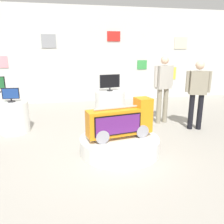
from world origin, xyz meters
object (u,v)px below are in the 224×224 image
at_px(novelty_firetruck_tv, 121,122).
at_px(shopper_browsing_rear, 163,85).
at_px(display_pedestal_center_rear, 13,117).
at_px(shopper_browsing_near_truck, 198,90).
at_px(main_display_pedestal, 119,145).
at_px(tv_on_center_rear, 11,94).
at_px(display_pedestal_left_rear, 110,103).
at_px(tv_on_left_rear, 110,82).

relative_size(novelty_firetruck_tv, shopper_browsing_rear, 0.73).
xyz_separation_m(display_pedestal_center_rear, shopper_browsing_near_truck, (4.17, -0.69, 0.58)).
bearing_deg(main_display_pedestal, tv_on_center_rear, 143.77).
bearing_deg(display_pedestal_center_rear, shopper_browsing_near_truck, -9.46).
height_order(novelty_firetruck_tv, display_pedestal_left_rear, novelty_firetruck_tv).
relative_size(main_display_pedestal, novelty_firetruck_tv, 1.18).
relative_size(display_pedestal_center_rear, shopper_browsing_near_truck, 0.44).
bearing_deg(tv_on_center_rear, main_display_pedestal, -36.23).
xyz_separation_m(main_display_pedestal, tv_on_left_rear, (0.33, 2.47, 0.83)).
xyz_separation_m(tv_on_center_rear, shopper_browsing_near_truck, (4.17, -0.69, 0.06)).
height_order(main_display_pedestal, display_pedestal_left_rear, display_pedestal_left_rear).
relative_size(novelty_firetruck_tv, display_pedestal_left_rear, 1.45).
relative_size(tv_on_left_rear, tv_on_center_rear, 1.59).
relative_size(main_display_pedestal, shopper_browsing_rear, 0.86).
height_order(tv_on_left_rear, shopper_browsing_near_truck, shopper_browsing_near_truck).
relative_size(novelty_firetruck_tv, tv_on_left_rear, 2.11).
height_order(tv_on_left_rear, shopper_browsing_rear, shopper_browsing_rear).
height_order(main_display_pedestal, tv_on_left_rear, tv_on_left_rear).
height_order(tv_on_center_rear, shopper_browsing_rear, shopper_browsing_rear).
bearing_deg(display_pedestal_left_rear, main_display_pedestal, -97.58).
bearing_deg(tv_on_left_rear, tv_on_center_rear, -159.23).
bearing_deg(tv_on_center_rear, shopper_browsing_rear, -1.07).
relative_size(novelty_firetruck_tv, display_pedestal_center_rear, 1.74).
bearing_deg(shopper_browsing_near_truck, display_pedestal_left_rear, 136.83).
distance_m(novelty_firetruck_tv, tv_on_left_rear, 2.52).
bearing_deg(display_pedestal_center_rear, tv_on_center_rear, -84.72).
bearing_deg(shopper_browsing_near_truck, main_display_pedestal, -157.40).
xyz_separation_m(shopper_browsing_near_truck, shopper_browsing_rear, (-0.57, 0.62, 0.05)).
distance_m(novelty_firetruck_tv, shopper_browsing_rear, 2.13).
xyz_separation_m(main_display_pedestal, shopper_browsing_rear, (1.49, 1.48, 0.85)).
bearing_deg(tv_on_left_rear, main_display_pedestal, -97.58).
height_order(shopper_browsing_near_truck, shopper_browsing_rear, shopper_browsing_rear).
xyz_separation_m(tv_on_left_rear, display_pedestal_center_rear, (-2.44, -0.92, -0.61)).
bearing_deg(tv_on_left_rear, shopper_browsing_near_truck, -43.08).
xyz_separation_m(novelty_firetruck_tv, tv_on_center_rear, (-2.13, 1.55, 0.30)).
relative_size(main_display_pedestal, shopper_browsing_near_truck, 0.91).
bearing_deg(main_display_pedestal, shopper_browsing_rear, 44.76).
distance_m(tv_on_left_rear, shopper_browsing_near_truck, 2.37).
distance_m(tv_on_left_rear, shopper_browsing_rear, 1.53).
bearing_deg(main_display_pedestal, display_pedestal_center_rear, 143.70).
relative_size(tv_on_center_rear, shopper_browsing_rear, 0.22).
xyz_separation_m(display_pedestal_left_rear, display_pedestal_center_rear, (-2.44, -0.93, 0.00)).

